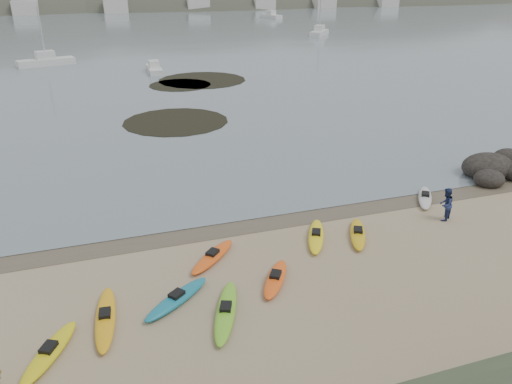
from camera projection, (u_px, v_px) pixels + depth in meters
name	position (u px, v px, depth m)	size (l,w,h in m)	color
ground	(256.00, 219.00, 25.27)	(600.00, 600.00, 0.00)	tan
wet_sand	(258.00, 222.00, 25.01)	(60.00, 60.00, 0.00)	brown
kayaks	(251.00, 270.00, 20.61)	(21.24, 9.59, 0.34)	#F55915
person_east	(446.00, 204.00, 24.86)	(0.83, 0.65, 1.71)	navy
rock_cluster	(497.00, 172.00, 30.68)	(5.12, 3.74, 1.64)	black
kelp_mats	(190.00, 93.00, 51.58)	(15.36, 25.78, 0.04)	black
moored_boats	(130.00, 32.00, 98.58)	(81.24, 77.01, 1.29)	silver
far_hills	(199.00, 43.00, 211.39)	(550.00, 135.00, 80.00)	#384235
far_town	(124.00, 6.00, 151.98)	(199.00, 5.00, 4.00)	beige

